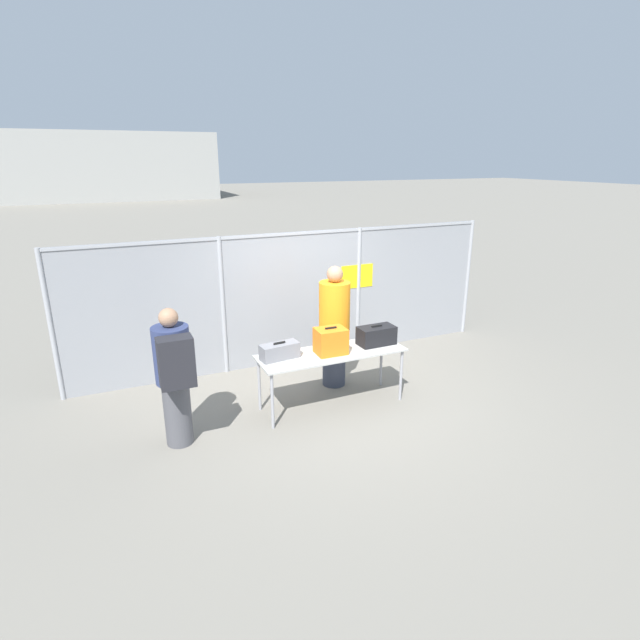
{
  "coord_description": "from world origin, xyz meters",
  "views": [
    {
      "loc": [
        -2.84,
        -5.63,
        3.29
      ],
      "look_at": [
        -0.04,
        0.6,
        1.05
      ],
      "focal_mm": 28.0,
      "sensor_mm": 36.0,
      "label": 1
    }
  ],
  "objects_px": {
    "inspection_table": "(332,357)",
    "security_worker_near": "(334,325)",
    "suitcase_black": "(376,335)",
    "suitcase_grey": "(280,351)",
    "utility_trailer": "(293,305)",
    "suitcase_orange": "(331,341)",
    "traveler_hooded": "(175,373)"
  },
  "relations": [
    {
      "from": "suitcase_grey",
      "to": "traveler_hooded",
      "type": "height_order",
      "value": "traveler_hooded"
    },
    {
      "from": "suitcase_grey",
      "to": "utility_trailer",
      "type": "distance_m",
      "value": 3.84
    },
    {
      "from": "suitcase_grey",
      "to": "suitcase_black",
      "type": "bearing_deg",
      "value": -2.26
    },
    {
      "from": "suitcase_orange",
      "to": "traveler_hooded",
      "type": "bearing_deg",
      "value": -175.51
    },
    {
      "from": "inspection_table",
      "to": "security_worker_near",
      "type": "bearing_deg",
      "value": 61.36
    },
    {
      "from": "suitcase_black",
      "to": "security_worker_near",
      "type": "relative_size",
      "value": 0.29
    },
    {
      "from": "inspection_table",
      "to": "utility_trailer",
      "type": "distance_m",
      "value": 3.68
    },
    {
      "from": "suitcase_grey",
      "to": "traveler_hooded",
      "type": "xyz_separation_m",
      "value": [
        -1.37,
        -0.26,
        0.04
      ]
    },
    {
      "from": "inspection_table",
      "to": "traveler_hooded",
      "type": "height_order",
      "value": "traveler_hooded"
    },
    {
      "from": "suitcase_black",
      "to": "security_worker_near",
      "type": "xyz_separation_m",
      "value": [
        -0.38,
        0.57,
        0.03
      ]
    },
    {
      "from": "security_worker_near",
      "to": "inspection_table",
      "type": "bearing_deg",
      "value": 64.13
    },
    {
      "from": "inspection_table",
      "to": "traveler_hooded",
      "type": "xyz_separation_m",
      "value": [
        -2.08,
        -0.18,
        0.21
      ]
    },
    {
      "from": "utility_trailer",
      "to": "security_worker_near",
      "type": "bearing_deg",
      "value": -99.62
    },
    {
      "from": "inspection_table",
      "to": "suitcase_grey",
      "type": "height_order",
      "value": "suitcase_grey"
    },
    {
      "from": "suitcase_orange",
      "to": "security_worker_near",
      "type": "relative_size",
      "value": 0.22
    },
    {
      "from": "suitcase_black",
      "to": "traveler_hooded",
      "type": "relative_size",
      "value": 0.31
    },
    {
      "from": "suitcase_grey",
      "to": "suitcase_orange",
      "type": "bearing_deg",
      "value": -8.38
    },
    {
      "from": "suitcase_grey",
      "to": "traveler_hooded",
      "type": "distance_m",
      "value": 1.39
    },
    {
      "from": "suitcase_grey",
      "to": "security_worker_near",
      "type": "distance_m",
      "value": 1.16
    },
    {
      "from": "suitcase_grey",
      "to": "security_worker_near",
      "type": "relative_size",
      "value": 0.29
    },
    {
      "from": "suitcase_grey",
      "to": "suitcase_orange",
      "type": "xyz_separation_m",
      "value": [
        0.69,
        -0.1,
        0.07
      ]
    },
    {
      "from": "suitcase_black",
      "to": "suitcase_grey",
      "type": "bearing_deg",
      "value": 177.74
    },
    {
      "from": "suitcase_orange",
      "to": "suitcase_grey",
      "type": "bearing_deg",
      "value": 171.62
    },
    {
      "from": "suitcase_orange",
      "to": "suitcase_black",
      "type": "relative_size",
      "value": 0.79
    },
    {
      "from": "suitcase_orange",
      "to": "utility_trailer",
      "type": "xyz_separation_m",
      "value": [
        0.85,
        3.59,
        -0.57
      ]
    },
    {
      "from": "suitcase_orange",
      "to": "suitcase_black",
      "type": "distance_m",
      "value": 0.73
    },
    {
      "from": "inspection_table",
      "to": "utility_trailer",
      "type": "height_order",
      "value": "inspection_table"
    },
    {
      "from": "suitcase_black",
      "to": "utility_trailer",
      "type": "bearing_deg",
      "value": 87.98
    },
    {
      "from": "suitcase_grey",
      "to": "utility_trailer",
      "type": "xyz_separation_m",
      "value": [
        1.54,
        3.49,
        -0.5
      ]
    },
    {
      "from": "suitcase_orange",
      "to": "security_worker_near",
      "type": "xyz_separation_m",
      "value": [
        0.35,
        0.61,
        -0.01
      ]
    },
    {
      "from": "inspection_table",
      "to": "suitcase_black",
      "type": "height_order",
      "value": "suitcase_black"
    },
    {
      "from": "traveler_hooded",
      "to": "security_worker_near",
      "type": "relative_size",
      "value": 0.93
    }
  ]
}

